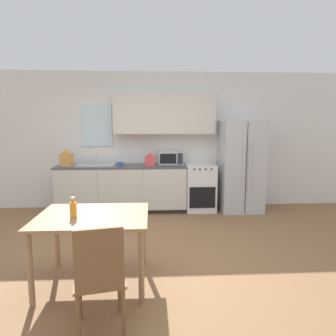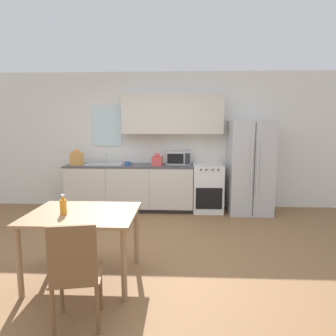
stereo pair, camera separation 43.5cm
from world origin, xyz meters
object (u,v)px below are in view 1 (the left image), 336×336
(oven_range, at_px, (200,187))
(drink_bottle, at_px, (73,209))
(dining_table, at_px, (93,224))
(refrigerator, at_px, (240,166))
(coffee_mug, at_px, (120,164))
(microwave, at_px, (171,158))
(dining_chair_near, at_px, (100,273))

(oven_range, distance_m, drink_bottle, 3.30)
(dining_table, relative_size, drink_bottle, 5.32)
(dining_table, bearing_deg, oven_range, 59.87)
(oven_range, xyz_separation_m, drink_bottle, (-1.74, -2.78, 0.39))
(refrigerator, bearing_deg, dining_table, -131.63)
(coffee_mug, bearing_deg, drink_bottle, -94.23)
(dining_table, bearing_deg, drink_bottle, -153.71)
(oven_range, bearing_deg, microwave, 168.12)
(coffee_mug, relative_size, dining_chair_near, 0.14)
(dining_table, bearing_deg, refrigerator, 48.37)
(refrigerator, xyz_separation_m, coffee_mug, (-2.32, -0.06, 0.06))
(refrigerator, relative_size, microwave, 3.60)
(refrigerator, relative_size, drink_bottle, 8.17)
(dining_chair_near, distance_m, drink_bottle, 0.89)
(oven_range, relative_size, microwave, 1.87)
(refrigerator, distance_m, dining_table, 3.53)
(dining_table, height_order, dining_chair_near, dining_chair_near)
(drink_bottle, bearing_deg, coffee_mug, 85.77)
(microwave, bearing_deg, dining_chair_near, -102.22)
(oven_range, distance_m, coffee_mug, 1.62)
(refrigerator, bearing_deg, coffee_mug, -178.42)
(microwave, bearing_deg, dining_table, -109.40)
(refrigerator, distance_m, coffee_mug, 2.32)
(microwave, height_order, drink_bottle, microwave)
(dining_chair_near, bearing_deg, microwave, 66.69)
(oven_range, relative_size, dining_chair_near, 0.98)
(refrigerator, height_order, drink_bottle, refrigerator)
(dining_chair_near, xyz_separation_m, drink_bottle, (-0.38, 0.74, 0.30))
(microwave, relative_size, dining_table, 0.43)
(dining_chair_near, bearing_deg, dining_table, 92.56)
(drink_bottle, bearing_deg, dining_table, 26.29)
(oven_range, height_order, refrigerator, refrigerator)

